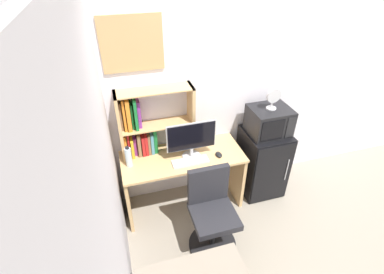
# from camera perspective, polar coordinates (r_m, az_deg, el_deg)

# --- Properties ---
(wall_back) EXTENTS (6.40, 0.04, 2.60)m
(wall_back) POSITION_cam_1_polar(r_m,az_deg,el_deg) (3.59, 17.01, 9.99)
(wall_back) COLOR silver
(wall_back) RESTS_ON ground_plane
(wall_left) EXTENTS (0.04, 4.40, 2.60)m
(wall_left) POSITION_cam_1_polar(r_m,az_deg,el_deg) (1.78, -15.28, -18.77)
(wall_left) COLOR silver
(wall_left) RESTS_ON ground_plane
(desk) EXTENTS (1.34, 0.58, 0.74)m
(desk) POSITION_cam_1_polar(r_m,az_deg,el_deg) (3.30, -1.82, -6.76)
(desk) COLOR tan
(desk) RESTS_ON ground_plane
(hutch_bookshelf) EXTENTS (0.79, 0.23, 0.75)m
(hutch_bookshelf) POSITION_cam_1_polar(r_m,az_deg,el_deg) (3.06, -9.36, 2.27)
(hutch_bookshelf) COLOR tan
(hutch_bookshelf) RESTS_ON desk
(monitor) EXTENTS (0.53, 0.20, 0.43)m
(monitor) POSITION_cam_1_polar(r_m,az_deg,el_deg) (3.01, -0.11, -0.34)
(monitor) COLOR #B7B7BC
(monitor) RESTS_ON desk
(keyboard) EXTENTS (0.39, 0.13, 0.02)m
(keyboard) POSITION_cam_1_polar(r_m,az_deg,el_deg) (3.07, -0.33, -4.88)
(keyboard) COLOR silver
(keyboard) RESTS_ON desk
(computer_mouse) EXTENTS (0.07, 0.11, 0.03)m
(computer_mouse) POSITION_cam_1_polar(r_m,az_deg,el_deg) (3.16, 5.35, -3.49)
(computer_mouse) COLOR black
(computer_mouse) RESTS_ON desk
(water_bottle) EXTENTS (0.07, 0.07, 0.24)m
(water_bottle) POSITION_cam_1_polar(r_m,az_deg,el_deg) (3.03, -12.50, -3.89)
(water_bottle) COLOR silver
(water_bottle) RESTS_ON desk
(mini_fridge) EXTENTS (0.50, 0.54, 0.86)m
(mini_fridge) POSITION_cam_1_polar(r_m,az_deg,el_deg) (3.68, 13.74, -4.75)
(mini_fridge) COLOR black
(mini_fridge) RESTS_ON ground_plane
(microwave) EXTENTS (0.44, 0.39, 0.31)m
(microwave) POSITION_cam_1_polar(r_m,az_deg,el_deg) (3.36, 15.06, 3.12)
(microwave) COLOR black
(microwave) RESTS_ON mini_fridge
(desk_fan) EXTENTS (0.16, 0.11, 0.24)m
(desk_fan) POSITION_cam_1_polar(r_m,az_deg,el_deg) (3.22, 15.84, 7.47)
(desk_fan) COLOR silver
(desk_fan) RESTS_ON microwave
(desk_chair) EXTENTS (0.50, 0.50, 0.91)m
(desk_chair) POSITION_cam_1_polar(r_m,az_deg,el_deg) (3.01, 3.94, -15.33)
(desk_chair) COLOR black
(desk_chair) RESTS_ON ground_plane
(wall_corkboard) EXTENTS (0.58, 0.02, 0.52)m
(wall_corkboard) POSITION_cam_1_polar(r_m,az_deg,el_deg) (2.81, -11.85, 17.66)
(wall_corkboard) COLOR tan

